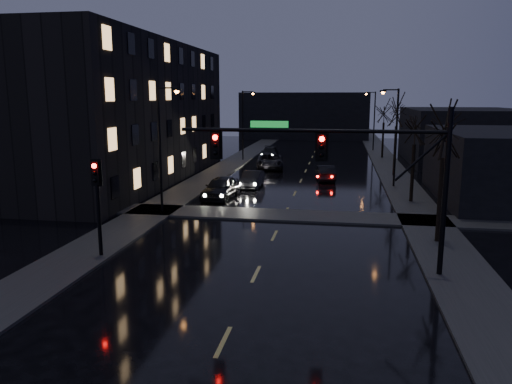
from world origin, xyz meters
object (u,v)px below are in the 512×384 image
at_px(oncoming_car_c, 270,161).
at_px(lead_car, 326,173).
at_px(oncoming_car_d, 270,153).
at_px(oncoming_car_a, 221,188).
at_px(oncoming_car_b, 252,179).

height_order(oncoming_car_c, lead_car, oncoming_car_c).
height_order(oncoming_car_c, oncoming_car_d, oncoming_car_c).
height_order(oncoming_car_a, lead_car, oncoming_car_a).
height_order(oncoming_car_b, oncoming_car_c, oncoming_car_c).
bearing_deg(oncoming_car_b, lead_car, 39.25).
bearing_deg(oncoming_car_d, oncoming_car_b, -88.39).
height_order(oncoming_car_a, oncoming_car_d, oncoming_car_a).
relative_size(oncoming_car_b, lead_car, 0.97).
bearing_deg(oncoming_car_a, lead_car, 56.97).
bearing_deg(lead_car, oncoming_car_c, -54.32).
xyz_separation_m(oncoming_car_b, oncoming_car_d, (-1.31, 19.52, 0.01)).
distance_m(oncoming_car_b, oncoming_car_d, 19.56).
xyz_separation_m(oncoming_car_c, oncoming_car_d, (-1.29, 8.77, -0.12)).
bearing_deg(oncoming_car_c, oncoming_car_b, -97.34).
distance_m(oncoming_car_a, lead_car, 11.85).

